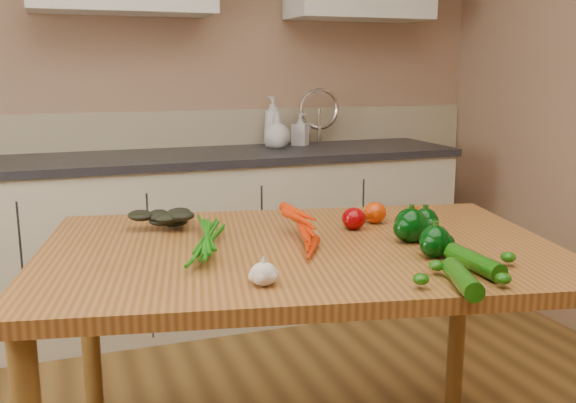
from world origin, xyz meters
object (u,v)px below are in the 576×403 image
at_px(soap_bottle_c, 277,131).
at_px(zucchini_b, 462,279).
at_px(leafy_greens, 164,212).
at_px(garlic_bulb, 264,274).
at_px(table, 300,274).
at_px(pepper_c, 435,242).
at_px(soap_bottle_b, 300,129).
at_px(carrot_bunch, 273,233).
at_px(tomato_a, 354,219).
at_px(tomato_c, 415,215).
at_px(tomato_b, 375,213).
at_px(pepper_a, 411,225).
at_px(zucchini_a, 473,261).
at_px(soap_bottle_a, 273,121).
at_px(pepper_b, 425,222).

bearing_deg(soap_bottle_c, zucchini_b, 84.68).
bearing_deg(leafy_greens, garlic_bulb, -78.29).
distance_m(table, soap_bottle_c, 1.70).
bearing_deg(pepper_c, garlic_bulb, -172.81).
bearing_deg(soap_bottle_b, table, -160.46).
xyz_separation_m(table, carrot_bunch, (-0.08, 0.03, 0.13)).
xyz_separation_m(tomato_a, tomato_c, (0.23, 0.00, -0.01)).
xyz_separation_m(pepper_c, tomato_b, (0.03, 0.41, -0.01)).
height_order(soap_bottle_b, tomato_a, soap_bottle_b).
distance_m(soap_bottle_b, zucchini_b, 2.22).
relative_size(carrot_bunch, pepper_a, 2.79).
xyz_separation_m(pepper_c, zucchini_a, (0.03, -0.14, -0.02)).
bearing_deg(tomato_a, pepper_a, -63.37).
bearing_deg(table, garlic_bulb, -113.38).
bearing_deg(pepper_c, carrot_bunch, 145.64).
distance_m(leafy_greens, garlic_bulb, 0.67).
relative_size(soap_bottle_a, pepper_a, 2.74).
bearing_deg(tomato_b, soap_bottle_a, 84.66).
height_order(pepper_a, zucchini_a, pepper_a).
bearing_deg(carrot_bunch, zucchini_a, -32.90).
distance_m(soap_bottle_a, tomato_c, 1.59).
bearing_deg(tomato_c, soap_bottle_a, 89.39).
distance_m(soap_bottle_c, pepper_a, 1.70).
distance_m(soap_bottle_b, pepper_c, 1.96).
xyz_separation_m(carrot_bunch, garlic_bulb, (-0.13, -0.33, -0.01)).
bearing_deg(tomato_a, tomato_c, 0.40).
height_order(table, garlic_bulb, garlic_bulb).
bearing_deg(zucchini_b, pepper_b, 68.70).
distance_m(carrot_bunch, tomato_a, 0.32).
distance_m(soap_bottle_b, pepper_a, 1.80).
distance_m(carrot_bunch, pepper_a, 0.42).
bearing_deg(table, pepper_b, 7.50).
relative_size(pepper_a, tomato_b, 1.29).
distance_m(table, tomato_b, 0.40).
bearing_deg(soap_bottle_b, garlic_bulb, -162.84).
height_order(soap_bottle_b, pepper_b, soap_bottle_b).
xyz_separation_m(soap_bottle_c, zucchini_b, (-0.25, -2.10, -0.15)).
height_order(soap_bottle_c, carrot_bunch, soap_bottle_c).
bearing_deg(soap_bottle_c, tomato_b, 85.85).
xyz_separation_m(leafy_greens, tomato_a, (0.58, -0.23, -0.02)).
bearing_deg(pepper_a, soap_bottle_a, 85.16).
height_order(soap_bottle_b, pepper_c, soap_bottle_b).
xyz_separation_m(pepper_c, tomato_c, (0.15, 0.36, -0.02)).
relative_size(pepper_a, pepper_c, 1.14).
height_order(soap_bottle_a, pepper_c, soap_bottle_a).
distance_m(garlic_bulb, zucchini_a, 0.55).
height_order(soap_bottle_a, leafy_greens, soap_bottle_a).
height_order(soap_bottle_b, garlic_bulb, soap_bottle_b).
relative_size(garlic_bulb, zucchini_b, 0.34).
relative_size(soap_bottle_c, garlic_bulb, 2.78).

